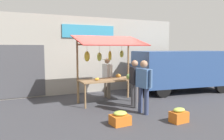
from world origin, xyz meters
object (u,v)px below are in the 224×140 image
Objects in this scene: shopper_with_shopping_bag at (144,83)px; parked_van at (180,68)px; market_stall at (108,61)px; produce_crate_side at (179,116)px; shopper_with_ponytail at (134,80)px; produce_crate_near at (120,118)px; vendor_with_sunhat at (107,74)px.

parked_van is (-3.40, -2.16, 0.16)m from shopper_with_shopping_bag.
produce_crate_side is at bearing 106.52° from market_stall.
shopper_with_ponytail is 2.03m from produce_crate_side.
parked_van is at bearing -148.87° from produce_crate_near.
market_stall is at bearing 3.73° from shopper_with_shopping_bag.
market_stall is 4.90× the size of produce_crate_near.
shopper_with_ponytail is 3.55m from parked_van.
produce_crate_side is (-0.56, 3.56, -0.77)m from vendor_with_sunhat.
parked_van reaches higher than shopper_with_ponytail.
produce_crate_side is (-0.44, 1.09, -0.78)m from shopper_with_shopping_bag.
produce_crate_side is at bearing 55.45° from parked_van.
shopper_with_ponytail reaches higher than produce_crate_side.
produce_crate_side is (-0.30, 1.86, -0.75)m from shopper_with_ponytail.
produce_crate_near is at bearing 108.00° from shopper_with_shopping_bag.
shopper_with_ponytail reaches higher than produce_crate_near.
vendor_with_sunhat is 1.00× the size of shopper_with_ponytail.
shopper_with_shopping_bag is 3.44× the size of produce_crate_side.
shopper_with_shopping_bag reaches higher than produce_crate_side.
vendor_with_sunhat is at bearing -108.05° from produce_crate_near.
parked_van reaches higher than vendor_with_sunhat.
parked_van is 5.36m from produce_crate_near.
shopper_with_shopping_bag is at bearing 179.64° from shopper_with_ponytail.
parked_van is at bearing -57.01° from shopper_with_ponytail.
shopper_with_ponytail is at bearing 30.80° from parked_van.
shopper_with_shopping_bag is 1.48m from produce_crate_near.
vendor_with_sunhat reaches higher than produce_crate_near.
produce_crate_side is at bearing -160.84° from shopper_with_ponytail.
produce_crate_side is at bearing 161.33° from produce_crate_near.
vendor_with_sunhat is at bearing 18.71° from shopper_with_ponytail.
shopper_with_ponytail is at bearing -133.00° from produce_crate_near.
shopper_with_shopping_bag reaches higher than vendor_with_sunhat.
vendor_with_sunhat is 2.47m from shopper_with_shopping_bag.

